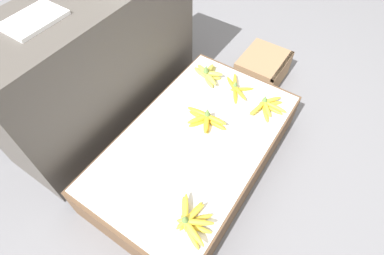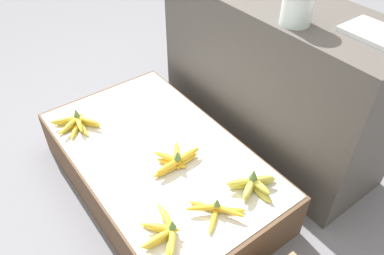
{
  "view_description": "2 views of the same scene",
  "coord_description": "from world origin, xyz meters",
  "px_view_note": "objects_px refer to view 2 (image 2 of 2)",
  "views": [
    {
      "loc": [
        -0.78,
        -0.5,
        1.57
      ],
      "look_at": [
        0.03,
        0.04,
        0.29
      ],
      "focal_mm": 28.0,
      "sensor_mm": 36.0,
      "label": 1
    },
    {
      "loc": [
        1.11,
        -0.62,
        1.5
      ],
      "look_at": [
        0.13,
        0.1,
        0.44
      ],
      "focal_mm": 35.0,
      "sensor_mm": 36.0,
      "label": 2
    }
  ],
  "objects_px": {
    "banana_bunch_middle_midright": "(175,160)",
    "banana_bunch_front_right": "(165,231)",
    "glass_jar": "(299,1)",
    "banana_bunch_middle_right": "(216,210)",
    "banana_bunch_back_right": "(253,185)",
    "banana_bunch_front_left": "(76,123)"
  },
  "relations": [
    {
      "from": "banana_bunch_middle_right",
      "to": "banana_bunch_front_right",
      "type": "bearing_deg",
      "value": -99.81
    },
    {
      "from": "banana_bunch_front_left",
      "to": "glass_jar",
      "type": "bearing_deg",
      "value": 52.16
    },
    {
      "from": "banana_bunch_middle_right",
      "to": "banana_bunch_back_right",
      "type": "distance_m",
      "value": 0.2
    },
    {
      "from": "banana_bunch_middle_midright",
      "to": "banana_bunch_middle_right",
      "type": "bearing_deg",
      "value": -4.48
    },
    {
      "from": "banana_bunch_middle_midright",
      "to": "banana_bunch_front_right",
      "type": "bearing_deg",
      "value": -40.98
    },
    {
      "from": "banana_bunch_middle_midright",
      "to": "banana_bunch_middle_right",
      "type": "distance_m",
      "value": 0.32
    },
    {
      "from": "banana_bunch_front_left",
      "to": "glass_jar",
      "type": "xyz_separation_m",
      "value": [
        0.61,
        0.79,
        0.64
      ]
    },
    {
      "from": "banana_bunch_front_right",
      "to": "banana_bunch_front_left",
      "type": "bearing_deg",
      "value": -179.46
    },
    {
      "from": "banana_bunch_front_right",
      "to": "glass_jar",
      "type": "distance_m",
      "value": 1.02
    },
    {
      "from": "banana_bunch_front_left",
      "to": "banana_bunch_front_right",
      "type": "distance_m",
      "value": 0.79
    },
    {
      "from": "banana_bunch_middle_midright",
      "to": "banana_bunch_front_left",
      "type": "bearing_deg",
      "value": -154.16
    },
    {
      "from": "banana_bunch_back_right",
      "to": "banana_bunch_middle_midright",
      "type": "bearing_deg",
      "value": -150.83
    },
    {
      "from": "banana_bunch_front_right",
      "to": "banana_bunch_middle_right",
      "type": "bearing_deg",
      "value": 80.19
    },
    {
      "from": "banana_bunch_back_right",
      "to": "banana_bunch_front_left",
      "type": "bearing_deg",
      "value": -152.87
    },
    {
      "from": "banana_bunch_back_right",
      "to": "glass_jar",
      "type": "distance_m",
      "value": 0.76
    },
    {
      "from": "glass_jar",
      "to": "banana_bunch_middle_midright",
      "type": "bearing_deg",
      "value": -100.14
    },
    {
      "from": "banana_bunch_middle_midright",
      "to": "glass_jar",
      "type": "xyz_separation_m",
      "value": [
        0.1,
        0.54,
        0.63
      ]
    },
    {
      "from": "banana_bunch_middle_right",
      "to": "banana_bunch_front_left",
      "type": "bearing_deg",
      "value": -164.88
    },
    {
      "from": "banana_bunch_front_right",
      "to": "banana_bunch_middle_midright",
      "type": "distance_m",
      "value": 0.37
    },
    {
      "from": "banana_bunch_front_right",
      "to": "banana_bunch_middle_right",
      "type": "xyz_separation_m",
      "value": [
        0.04,
        0.22,
        -0.0
      ]
    },
    {
      "from": "banana_bunch_front_left",
      "to": "glass_jar",
      "type": "height_order",
      "value": "glass_jar"
    },
    {
      "from": "banana_bunch_front_left",
      "to": "banana_bunch_middle_midright",
      "type": "bearing_deg",
      "value": 25.84
    }
  ]
}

